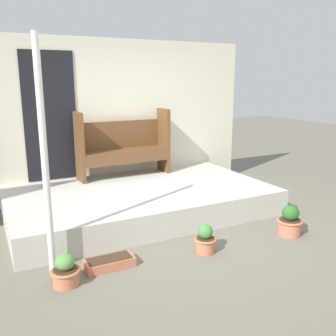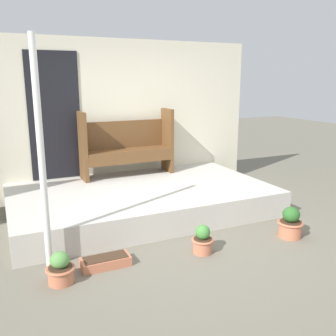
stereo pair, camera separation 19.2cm
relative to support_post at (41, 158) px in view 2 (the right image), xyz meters
name	(u,v)px [view 2 (the right image)]	position (x,y,z in m)	size (l,w,h in m)	color
ground_plane	(178,238)	(1.58, 0.12, -1.19)	(24.00, 24.00, 0.00)	#706B5B
porch_slab	(142,200)	(1.51, 1.22, -1.00)	(3.77, 2.20, 0.37)	beige
house_wall	(115,118)	(1.47, 2.35, 0.11)	(4.97, 0.08, 2.60)	beige
support_post	(41,158)	(0.00, 0.00, 0.00)	(0.07, 0.07, 2.38)	white
bench	(127,144)	(1.57, 2.06, -0.28)	(1.54, 0.42, 1.09)	brown
flower_pot_left	(61,269)	(0.06, -0.36, -1.05)	(0.29, 0.29, 0.32)	#C67251
flower_pot_middle	(203,241)	(1.64, -0.38, -1.04)	(0.26, 0.26, 0.34)	#C67251
flower_pot_right	(290,224)	(2.87, -0.45, -1.02)	(0.33, 0.33, 0.40)	#C67251
planter_box_rect	(106,262)	(0.54, -0.22, -1.13)	(0.52, 0.23, 0.11)	#C67251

